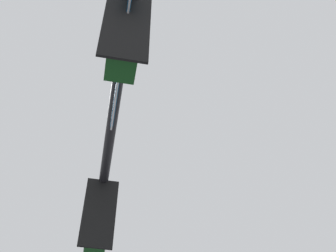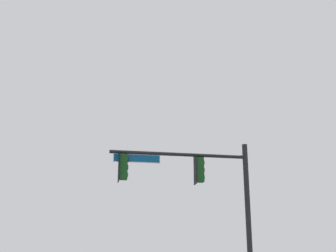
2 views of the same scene
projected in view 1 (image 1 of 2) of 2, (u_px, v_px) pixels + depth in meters
The scene contains 0 objects.
Camera 1 is at (2.26, -8.34, 1.35)m, focal length 50.00 mm.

